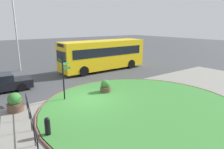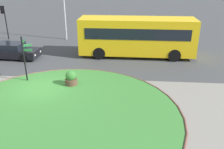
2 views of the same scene
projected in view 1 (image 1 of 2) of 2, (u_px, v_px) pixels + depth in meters
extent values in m
plane|color=#3D3F42|center=(88.00, 101.00, 13.08)|extent=(120.00, 120.00, 0.00)
cube|color=gray|center=(107.00, 112.00, 11.39)|extent=(32.00, 7.67, 0.02)
cylinder|color=#387A33|center=(141.00, 106.00, 12.08)|extent=(11.93, 11.93, 0.10)
torus|color=brown|center=(141.00, 106.00, 12.08)|extent=(12.24, 12.24, 0.11)
cylinder|color=black|center=(63.00, 79.00, 12.75)|extent=(0.09, 0.09, 2.92)
sphere|color=black|center=(62.00, 56.00, 12.38)|extent=(0.10, 0.10, 0.10)
cube|color=#195128|center=(60.00, 60.00, 12.68)|extent=(0.10, 0.52, 0.15)
cube|color=#195128|center=(65.00, 64.00, 12.77)|extent=(0.45, 0.27, 0.15)
cube|color=#195128|center=(67.00, 68.00, 12.78)|extent=(0.51, 0.10, 0.15)
cube|color=black|center=(63.00, 70.00, 12.88)|extent=(0.20, 0.45, 0.15)
cylinder|color=black|center=(48.00, 129.00, 8.82)|extent=(0.25, 0.25, 0.76)
sphere|color=black|center=(47.00, 120.00, 8.72)|extent=(0.24, 0.24, 0.24)
cube|color=black|center=(30.00, 111.00, 9.11)|extent=(0.91, 5.27, 0.03)
cube|color=black|center=(31.00, 120.00, 9.22)|extent=(0.91, 5.27, 0.03)
cylinder|color=black|center=(26.00, 102.00, 11.54)|extent=(0.04, 0.04, 1.04)
cylinder|color=black|center=(28.00, 110.00, 10.39)|extent=(0.04, 0.04, 1.04)
cylinder|color=black|center=(31.00, 121.00, 9.23)|extent=(0.04, 0.04, 1.04)
cylinder|color=black|center=(34.00, 135.00, 8.08)|extent=(0.04, 0.04, 1.04)
cube|color=yellow|center=(103.00, 54.00, 21.50)|extent=(9.46, 2.61, 2.91)
cube|color=black|center=(110.00, 52.00, 20.38)|extent=(8.32, 0.04, 0.88)
cube|color=black|center=(96.00, 49.00, 22.43)|extent=(8.32, 0.04, 0.88)
cube|color=black|center=(61.00, 57.00, 18.75)|extent=(0.02, 2.13, 1.10)
cube|color=black|center=(60.00, 45.00, 18.48)|extent=(0.02, 1.43, 0.28)
cylinder|color=black|center=(84.00, 71.00, 19.13)|extent=(1.00, 0.30, 1.00)
cylinder|color=black|center=(73.00, 67.00, 21.00)|extent=(1.00, 0.30, 1.00)
cylinder|color=black|center=(131.00, 64.00, 22.61)|extent=(1.00, 0.30, 1.00)
cylinder|color=black|center=(118.00, 61.00, 24.48)|extent=(1.00, 0.30, 1.00)
cube|color=black|center=(0.00, 85.00, 14.72)|extent=(4.49, 1.96, 0.63)
cube|color=#EAEACC|center=(30.00, 79.00, 16.31)|extent=(0.03, 0.20, 0.12)
cube|color=#EAEACC|center=(33.00, 82.00, 15.47)|extent=(0.03, 0.20, 0.12)
cylinder|color=black|center=(18.00, 82.00, 16.12)|extent=(0.65, 0.26, 0.64)
cylinder|color=black|center=(22.00, 87.00, 14.86)|extent=(0.65, 0.26, 0.64)
cylinder|color=#B7B7BC|center=(16.00, 28.00, 20.47)|extent=(0.16, 0.16, 8.92)
cylinder|color=brown|center=(105.00, 90.00, 14.50)|extent=(0.77, 0.77, 0.46)
sphere|color=#33702D|center=(105.00, 84.00, 14.39)|extent=(0.66, 0.66, 0.66)
cylinder|color=brown|center=(15.00, 107.00, 11.45)|extent=(0.90, 0.90, 0.49)
sphere|color=#33702D|center=(14.00, 99.00, 11.33)|extent=(0.76, 0.76, 0.76)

